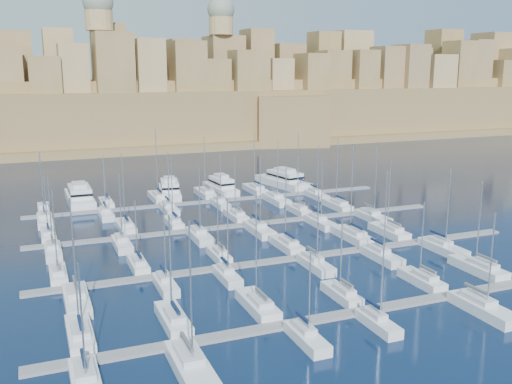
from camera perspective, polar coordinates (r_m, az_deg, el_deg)
name	(u,v)px	position (r m, az deg, el deg)	size (l,w,h in m)	color
ground	(268,239)	(104.48, 1.18, -4.73)	(600.00, 600.00, 0.00)	black
pontoon_near	(371,310)	(76.22, 11.43, -11.45)	(84.00, 2.00, 0.40)	slate
pontoon_mid_near	(296,258)	(94.03, 4.06, -6.59)	(84.00, 2.00, 0.40)	slate
pontoon_mid_far	(248,224)	(113.32, -0.80, -3.26)	(84.00, 2.00, 0.40)	slate
pontoon_far	(214,201)	(133.45, -4.20, -0.91)	(84.00, 2.00, 0.40)	slate
sailboat_0	(80,334)	(70.18, -17.19, -13.45)	(2.78, 9.27, 12.33)	white
sailboat_1	(173,319)	(71.58, -8.26, -12.46)	(2.78, 9.26, 14.02)	white
sailboat_2	(258,305)	(74.76, 0.19, -11.21)	(2.86, 9.52, 15.39)	white
sailboat_3	(342,294)	(79.01, 8.57, -10.06)	(2.35, 7.84, 11.34)	white
sailboat_4	(422,280)	(86.44, 16.26, -8.42)	(2.54, 8.46, 12.43)	white
sailboat_5	(478,268)	(94.04, 21.36, -7.07)	(3.06, 10.20, 14.46)	white
sailboat_6	(86,383)	(60.46, -16.65, -17.82)	(2.71, 9.03, 13.44)	white
sailboat_7	(191,367)	(61.12, -6.51, -16.95)	(3.24, 10.80, 16.62)	white
sailboat_8	(307,337)	(66.84, 5.09, -14.29)	(2.34, 7.79, 11.27)	white
sailboat_9	(378,323)	(71.58, 12.09, -12.65)	(2.16, 7.22, 11.59)	white
sailboat_10	(483,308)	(79.27, 21.74, -10.73)	(3.05, 10.16, 13.69)	white
sailboat_12	(58,274)	(89.92, -19.18, -7.80)	(2.40, 8.00, 13.86)	white
sailboat_13	(138,265)	(90.99, -11.69, -7.14)	(2.37, 7.91, 11.17)	white
sailboat_14	(219,255)	(93.77, -3.71, -6.31)	(2.25, 7.50, 11.57)	white
sailboat_15	(287,245)	(98.90, 3.09, -5.28)	(2.77, 9.24, 14.70)	white
sailboat_16	(352,235)	(105.52, 9.58, -4.29)	(3.14, 10.47, 17.37)	white
sailboat_17	(389,231)	(109.50, 13.19, -3.85)	(2.97, 9.90, 14.39)	white
sailboat_18	(77,300)	(79.76, -17.50, -10.25)	(3.09, 10.31, 14.92)	white
sailboat_19	(165,284)	(82.44, -9.05, -9.09)	(2.35, 7.82, 12.72)	white
sailboat_20	(227,275)	(84.80, -2.91, -8.33)	(2.31, 7.70, 12.86)	white
sailboat_21	(315,264)	(89.75, 5.96, -7.20)	(2.62, 8.72, 12.83)	white
sailboat_22	(381,255)	(95.45, 12.42, -6.21)	(2.77, 9.24, 15.07)	white
sailboat_23	(443,247)	(102.27, 18.17, -5.30)	(2.98, 9.94, 14.79)	white
sailboat_24	(48,235)	(111.09, -20.05, -4.06)	(2.52, 8.39, 13.02)	white
sailboat_25	(126,226)	(112.74, -12.90, -3.37)	(2.85, 9.51, 15.25)	white
sailboat_26	(174,222)	(113.84, -8.23, -3.04)	(2.46, 8.20, 14.43)	white
sailboat_27	(236,216)	(117.83, -1.99, -2.39)	(2.68, 8.92, 13.62)	white
sailboat_28	(299,210)	(122.91, 4.28, -1.81)	(2.47, 8.22, 12.71)	white
sailboat_29	(337,205)	(128.04, 8.14, -1.31)	(2.88, 9.61, 15.91)	white
sailboat_30	(53,251)	(101.21, -19.63, -5.59)	(2.59, 8.65, 13.88)	white
sailboat_31	(122,244)	(102.06, -13.25, -5.05)	(2.62, 8.74, 13.42)	white
sailboat_32	(200,236)	(104.50, -5.67, -4.36)	(2.83, 9.45, 13.78)	white
sailboat_33	(259,229)	(107.88, 0.30, -3.76)	(3.00, 10.01, 15.32)	white
sailboat_34	(320,222)	(113.64, 6.38, -3.01)	(2.77, 9.23, 13.23)	white
sailboat_35	(372,217)	(119.34, 11.57, -2.43)	(3.00, 9.99, 15.79)	white
sailboat_36	(44,208)	(132.26, -20.46, -1.55)	(2.43, 8.08, 13.31)	white
sailboat_37	(106,203)	(133.41, -14.74, -1.06)	(2.60, 8.68, 11.78)	white
sailboat_38	(158,197)	(136.22, -9.73, -0.53)	(3.18, 10.59, 17.35)	white
sailboat_39	(206,193)	(139.04, -5.03, -0.15)	(3.18, 10.60, 14.87)	white
sailboat_40	(255,189)	(143.17, -0.07, 0.27)	(3.15, 10.51, 15.60)	white
sailboat_41	(299,186)	(147.39, 4.28, 0.57)	(2.82, 9.39, 14.91)	white
sailboat_42	(45,220)	(121.95, -20.37, -2.65)	(2.87, 9.56, 15.01)	white
sailboat_43	(106,214)	(123.18, -14.79, -2.15)	(2.58, 8.59, 12.97)	white
sailboat_44	(169,209)	(125.15, -8.70, -1.65)	(2.73, 9.09, 13.65)	white
sailboat_45	(220,204)	(128.65, -3.60, -1.16)	(2.46, 8.22, 12.48)	white
sailboat_46	(276,199)	(132.29, 2.04, -0.75)	(3.14, 10.48, 14.99)	white
sailboat_47	(316,195)	(137.72, 6.05, -0.30)	(2.62, 8.75, 13.27)	white
motor_yacht_a	(80,196)	(137.50, -17.22, -0.39)	(5.57, 18.09, 5.25)	white
motor_yacht_b	(170,190)	(139.46, -8.63, 0.20)	(7.39, 16.23, 5.25)	white
motor_yacht_c	(221,187)	(142.12, -3.55, 0.55)	(5.49, 14.42, 5.25)	white
motor_yacht_d	(284,180)	(150.57, 2.78, 1.22)	(9.07, 19.17, 5.25)	white
fortified_city	(125,106)	(250.73, -13.01, 8.34)	(460.00, 108.95, 59.52)	brown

